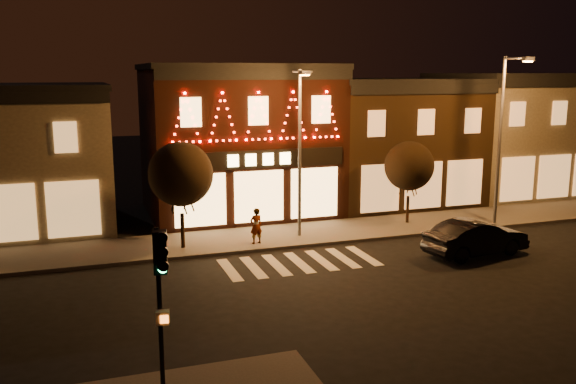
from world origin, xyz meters
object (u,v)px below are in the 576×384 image
streetlamp_mid (300,141)px  pedestrian (256,226)px  dark_sedan (476,238)px  traffic_signal_near (161,284)px

streetlamp_mid → pedestrian: size_ratio=4.73×
pedestrian → dark_sedan: bearing=141.3°
traffic_signal_near → pedestrian: size_ratio=2.60×
dark_sedan → streetlamp_mid: bearing=46.1°
streetlamp_mid → dark_sedan: streetlamp_mid is taller
traffic_signal_near → streetlamp_mid: size_ratio=0.55×
traffic_signal_near → streetlamp_mid: streetlamp_mid is taller
traffic_signal_near → streetlamp_mid: bearing=69.1°
pedestrian → streetlamp_mid: bearing=179.1°
traffic_signal_near → pedestrian: (5.87, 12.74, -2.21)m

